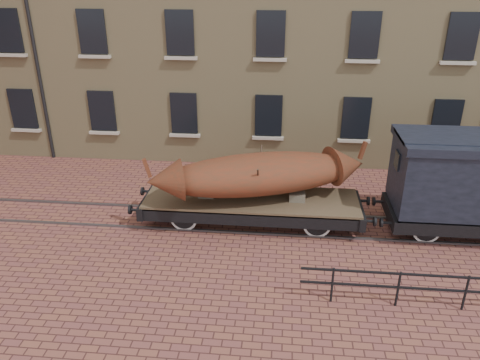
{
  "coord_description": "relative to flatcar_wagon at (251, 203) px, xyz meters",
  "views": [
    {
      "loc": [
        1.64,
        -13.47,
        7.71
      ],
      "look_at": [
        0.27,
        0.5,
        1.3
      ],
      "focal_mm": 35.0,
      "sensor_mm": 36.0,
      "label": 1
    }
  ],
  "objects": [
    {
      "name": "flatcar_wagon",
      "position": [
        0.0,
        0.0,
        0.0
      ],
      "size": [
        7.75,
        2.1,
        1.17
      ],
      "color": "#413823",
      "rests_on": "ground"
    },
    {
      "name": "rail_track",
      "position": [
        -0.69,
        0.0,
        -0.7
      ],
      "size": [
        30.0,
        1.52,
        0.06
      ],
      "color": "#59595E",
      "rests_on": "ground"
    },
    {
      "name": "ground",
      "position": [
        -0.69,
        0.0,
        -0.73
      ],
      "size": [
        90.0,
        90.0,
        0.0
      ],
      "primitive_type": "plane",
      "color": "brown"
    },
    {
      "name": "iron_boat",
      "position": [
        0.25,
        0.0,
        1.05
      ],
      "size": [
        7.04,
        3.77,
        1.69
      ],
      "color": "maroon",
      "rests_on": "flatcar_wagon"
    }
  ]
}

